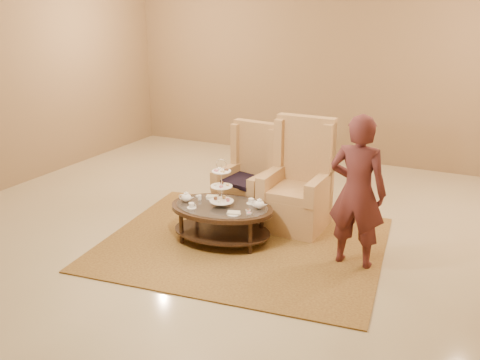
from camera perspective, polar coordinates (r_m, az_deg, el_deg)
The scene contains 8 objects.
ground at distance 6.24m, azimuth -0.31°, elevation -6.92°, with size 8.00×8.00×0.00m, color #BEB08D.
ceiling at distance 6.24m, azimuth -0.31°, elevation -6.92°, with size 8.00×8.00×0.02m, color silver.
wall_back at distance 9.44m, azimuth 10.82°, elevation 12.51°, with size 8.00×0.04×3.50m, color #8F734E.
rug at distance 6.27m, azimuth 0.36°, elevation -6.74°, with size 3.43×2.97×0.02m.
tea_table at distance 6.18m, azimuth -1.96°, elevation -3.48°, with size 1.30×0.97×1.01m.
armchair_left at distance 6.98m, azimuth 0.99°, elevation -0.50°, with size 0.73×0.75×1.21m.
armchair_right at distance 6.64m, azimuth 6.22°, elevation -1.19°, with size 0.74×0.77×1.36m.
person at distance 5.62m, azimuth 12.40°, elevation -1.27°, with size 0.60×0.40×1.64m.
Camera 1 is at (2.52, -5.05, 2.68)m, focal length 40.00 mm.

